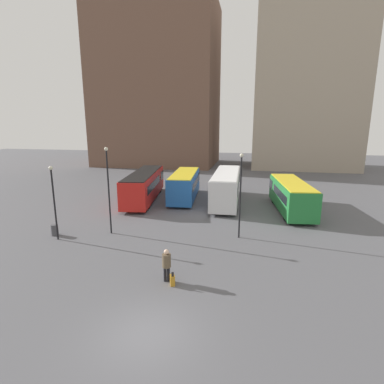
% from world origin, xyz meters
% --- Properties ---
extents(ground_plane, '(160.00, 160.00, 0.00)m').
position_xyz_m(ground_plane, '(0.00, 0.00, 0.00)').
color(ground_plane, '#56565B').
extents(building_block_left, '(23.75, 17.11, 31.83)m').
position_xyz_m(building_block_left, '(-15.68, 52.03, 15.92)').
color(building_block_left, brown).
rests_on(building_block_left, ground_plane).
extents(building_block_right, '(18.89, 13.38, 30.36)m').
position_xyz_m(building_block_right, '(13.25, 52.03, 15.18)').
color(building_block_right, tan).
rests_on(building_block_right, ground_plane).
extents(bus_0, '(4.35, 12.04, 3.11)m').
position_xyz_m(bus_0, '(-7.77, 21.08, 1.70)').
color(bus_0, red).
rests_on(bus_0, ground_plane).
extents(bus_1, '(3.42, 9.37, 3.01)m').
position_xyz_m(bus_1, '(-3.46, 22.38, 1.63)').
color(bus_1, '#1E56A3').
rests_on(bus_1, ground_plane).
extents(bus_2, '(2.83, 11.13, 3.33)m').
position_xyz_m(bus_2, '(1.31, 21.64, 1.81)').
color(bus_2, silver).
rests_on(bus_2, ground_plane).
extents(bus_3, '(3.64, 9.83, 2.91)m').
position_xyz_m(bus_3, '(7.74, 19.63, 1.58)').
color(bus_3, '#237A38').
rests_on(bus_3, ground_plane).
extents(traveler, '(0.61, 0.61, 1.83)m').
position_xyz_m(traveler, '(-0.35, 4.23, 1.09)').
color(traveler, black).
rests_on(traveler, ground_plane).
extents(suitcase, '(0.36, 0.44, 0.80)m').
position_xyz_m(suitcase, '(0.05, 3.90, 0.28)').
color(suitcase, '#B27A1E').
rests_on(suitcase, ground_plane).
extents(lamp_post_0, '(0.28, 0.28, 6.64)m').
position_xyz_m(lamp_post_0, '(-6.61, 10.42, 3.84)').
color(lamp_post_0, black).
rests_on(lamp_post_0, ground_plane).
extents(lamp_post_1, '(0.28, 0.28, 6.27)m').
position_xyz_m(lamp_post_1, '(3.15, 11.45, 3.65)').
color(lamp_post_1, black).
rests_on(lamp_post_1, ground_plane).
extents(lamp_post_2, '(0.28, 0.28, 5.43)m').
position_xyz_m(lamp_post_2, '(-9.87, 8.44, 3.21)').
color(lamp_post_2, black).
rests_on(lamp_post_2, ground_plane).
extents(trash_bin, '(0.52, 0.52, 0.85)m').
position_xyz_m(trash_bin, '(-10.61, 9.14, 0.42)').
color(trash_bin, '#47474C').
rests_on(trash_bin, ground_plane).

